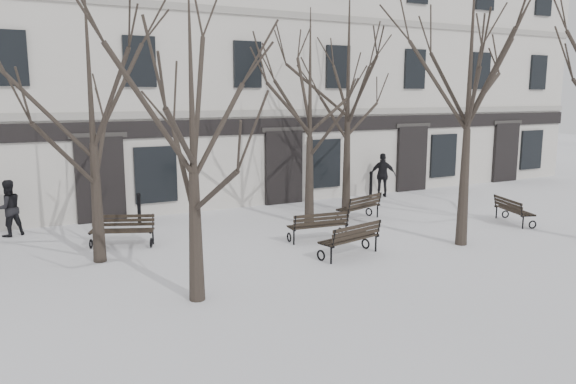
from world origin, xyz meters
TOP-DOWN VIEW (x-y plane):
  - ground at (0.00, 0.00)m, footprint 100.00×100.00m
  - building at (0.00, 12.96)m, footprint 40.40×10.20m
  - tree_1 at (-3.08, -0.72)m, footprint 4.52×4.52m
  - tree_2 at (5.15, -0.04)m, footprint 5.57×5.57m
  - tree_4 at (-4.40, 3.13)m, footprint 5.14×5.14m
  - tree_5 at (2.52, 4.20)m, footprint 4.90×4.90m
  - tree_6 at (4.93, 5.60)m, footprint 5.99×5.99m
  - bench_1 at (1.70, 2.23)m, footprint 1.84×0.82m
  - bench_2 at (1.63, 0.44)m, footprint 1.94×1.07m
  - bench_3 at (-3.55, 4.42)m, footprint 1.85×1.27m
  - bench_4 at (4.37, 3.90)m, footprint 1.93×1.19m
  - bench_5 at (8.68, 1.17)m, footprint 1.13×1.81m
  - bollard_a at (-2.51, 6.78)m, footprint 0.14×0.14m
  - bollard_b at (7.19, 7.13)m, footprint 0.15×0.15m
  - pedestrian_b at (-6.37, 7.21)m, footprint 1.03×0.92m
  - pedestrian_c at (7.91, 7.28)m, footprint 1.17×0.93m

SIDE VIEW (x-z plane):
  - ground at x=0.00m, z-range 0.00..0.00m
  - pedestrian_b at x=-6.37m, z-range -0.87..0.87m
  - pedestrian_c at x=7.91m, z-range -0.93..0.93m
  - bench_5 at x=8.68m, z-range 0.04..0.90m
  - bench_3 at x=-3.55m, z-range 0.04..0.93m
  - bench_1 at x=1.70m, z-range 0.04..0.94m
  - bench_4 at x=4.37m, z-range 0.04..0.96m
  - bench_2 at x=1.63m, z-range 0.04..0.97m
  - bollard_a at x=-2.51m, z-range 0.04..1.14m
  - bollard_b at x=7.19m, z-range 0.04..1.20m
  - tree_1 at x=-3.08m, z-range 0.81..7.26m
  - tree_5 at x=2.52m, z-range 0.87..7.87m
  - tree_4 at x=-4.40m, z-range 0.92..8.25m
  - tree_2 at x=5.15m, z-range 1.00..8.95m
  - tree_6 at x=4.93m, z-range 1.07..9.63m
  - building at x=0.00m, z-range -0.18..11.22m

